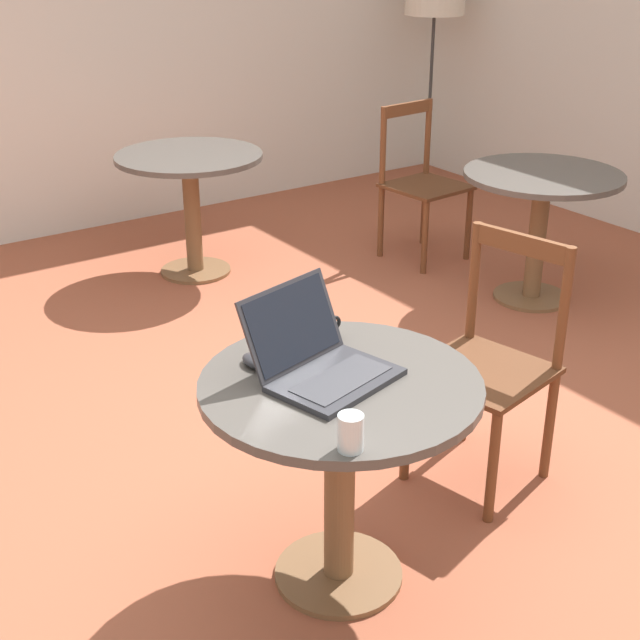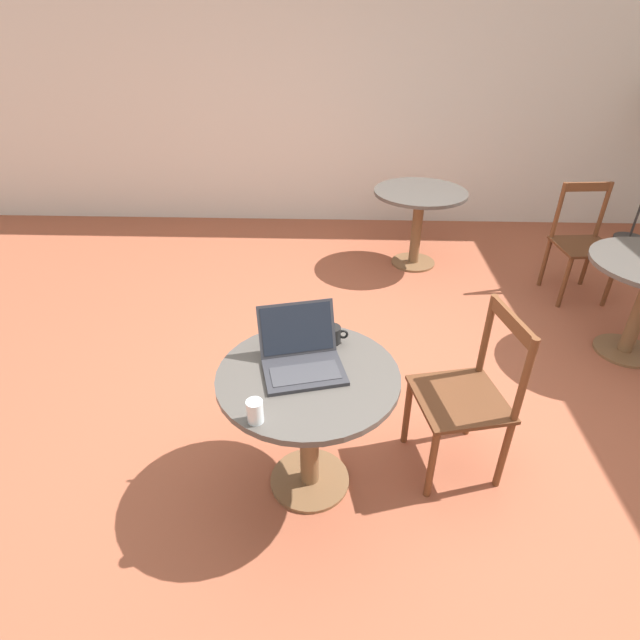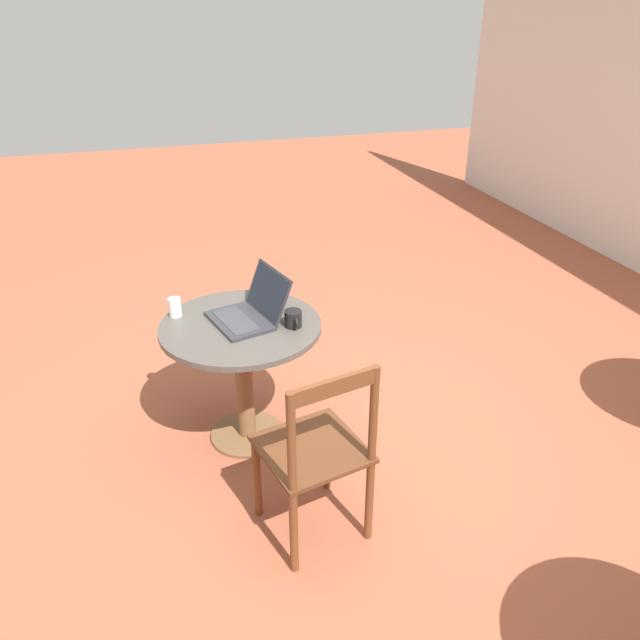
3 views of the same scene
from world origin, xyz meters
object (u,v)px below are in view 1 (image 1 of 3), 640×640
at_px(floor_lamp, 435,2).
at_px(mug, 320,328).
at_px(chair_near_right, 490,365).
at_px(cafe_table_near, 340,429).
at_px(cafe_table_mid, 541,202).
at_px(laptop, 321,361).
at_px(mouse, 255,361).
at_px(drinking_glass, 351,433).
at_px(chair_mid_back, 421,184).
at_px(cafe_table_far, 190,182).

distance_m(floor_lamp, mug, 4.37).
bearing_deg(chair_near_right, floor_lamp, 52.17).
height_order(cafe_table_near, chair_near_right, chair_near_right).
height_order(cafe_table_mid, chair_near_right, chair_near_right).
bearing_deg(laptop, mouse, 125.75).
bearing_deg(mouse, cafe_table_near, -55.51).
bearing_deg(drinking_glass, laptop, 65.95).
relative_size(cafe_table_near, mouse, 8.20).
bearing_deg(floor_lamp, chair_near_right, -127.83).
bearing_deg(laptop, cafe_table_near, -59.88).
relative_size(chair_mid_back, floor_lamp, 0.59).
bearing_deg(cafe_table_far, drinking_glass, -109.57).
distance_m(cafe_table_mid, mug, 2.29).
xyz_separation_m(cafe_table_near, drinking_glass, (-0.19, -0.30, 0.21)).
height_order(chair_near_right, drinking_glass, chair_near_right).
xyz_separation_m(cafe_table_far, floor_lamp, (2.35, 0.67, 0.79)).
height_order(floor_lamp, laptop, floor_lamp).
relative_size(chair_mid_back, laptop, 2.13).
relative_size(cafe_table_near, cafe_table_far, 1.00).
xyz_separation_m(chair_mid_back, drinking_glass, (-2.29, -2.38, 0.30)).
height_order(cafe_table_mid, mouse, mouse).
bearing_deg(cafe_table_near, drinking_glass, -122.00).
height_order(cafe_table_far, mouse, mouse).
xyz_separation_m(cafe_table_mid, laptop, (-2.20, -1.16, 0.21)).
relative_size(floor_lamp, mug, 12.43).
bearing_deg(mouse, drinking_glass, -93.92).
distance_m(cafe_table_near, chair_near_right, 0.80).
xyz_separation_m(chair_near_right, chair_mid_back, (1.32, 1.92, 0.00)).
bearing_deg(laptop, mug, 56.07).
bearing_deg(laptop, drinking_glass, -114.05).
bearing_deg(laptop, cafe_table_mid, 27.89).
height_order(cafe_table_mid, chair_mid_back, chair_mid_back).
distance_m(cafe_table_mid, chair_near_right, 1.75).
bearing_deg(cafe_table_mid, cafe_table_far, 133.61).
bearing_deg(cafe_table_far, mug, -107.50).
distance_m(cafe_table_far, floor_lamp, 2.57).
bearing_deg(mouse, cafe_table_far, 67.29).
bearing_deg(cafe_table_far, cafe_table_near, -107.97).
xyz_separation_m(chair_mid_back, mug, (-1.99, -1.83, 0.29)).
height_order(cafe_table_far, chair_mid_back, chair_mid_back).
relative_size(chair_mid_back, mouse, 9.08).
distance_m(cafe_table_near, chair_mid_back, 2.96).
height_order(floor_lamp, drinking_glass, floor_lamp).
relative_size(chair_near_right, drinking_glass, 9.22).
distance_m(cafe_table_mid, cafe_table_far, 1.92).
height_order(chair_mid_back, drinking_glass, chair_mid_back).
distance_m(cafe_table_near, floor_lamp, 4.64).
bearing_deg(floor_lamp, laptop, -135.01).
relative_size(cafe_table_far, drinking_glass, 8.33).
xyz_separation_m(cafe_table_near, cafe_table_mid, (2.17, 1.22, 0.00)).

